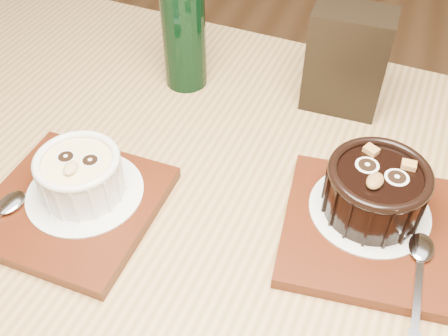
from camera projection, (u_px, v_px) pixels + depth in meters
The scene contains 10 objects.
table at pixel (213, 278), 0.63m from camera, with size 1.25×0.88×0.75m.
tray_left at pixel (73, 205), 0.58m from camera, with size 0.18×0.18×0.01m, color #511F0D.
doily_left at pixel (85, 192), 0.58m from camera, with size 0.13×0.13×0.00m, color white.
ramekin_white at pixel (80, 174), 0.56m from camera, with size 0.09×0.09×0.06m.
tray_right at pixel (369, 230), 0.56m from camera, with size 0.18×0.18×0.01m, color #511F0D.
doily_right at pixel (369, 210), 0.57m from camera, with size 0.13×0.13×0.00m, color white.
ramekin_dark at pixel (376, 188), 0.54m from camera, with size 0.11×0.11×0.06m.
spoon_right at pixel (419, 275), 0.50m from camera, with size 0.03×0.13×0.01m, color silver, non-canonical shape.
condiment_stand at pixel (347, 61), 0.67m from camera, with size 0.10×0.06×0.14m, color black.
green_bottle at pixel (184, 29), 0.70m from camera, with size 0.06×0.06×0.22m.
Camera 1 is at (0.08, -0.40, 1.20)m, focal length 42.00 mm.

